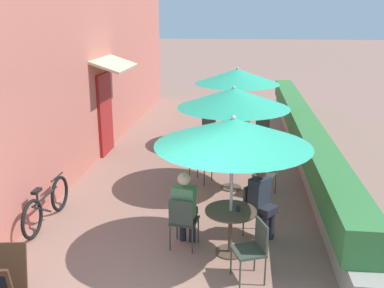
# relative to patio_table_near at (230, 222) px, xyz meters

# --- Properties ---
(cafe_facade_wall) EXTENTS (0.98, 14.13, 4.20)m
(cafe_facade_wall) POSITION_rel_patio_table_near_xyz_m (-3.57, 5.20, 1.57)
(cafe_facade_wall) COLOR #C66B5B
(cafe_facade_wall) RESTS_ON ground_plane
(planter_hedge) EXTENTS (0.60, 13.13, 1.01)m
(planter_hedge) POSITION_rel_patio_table_near_xyz_m (1.73, 5.24, 0.01)
(planter_hedge) COLOR gray
(planter_hedge) RESTS_ON ground_plane
(patio_table_near) EXTENTS (0.78, 0.78, 0.72)m
(patio_table_near) POSITION_rel_patio_table_near_xyz_m (0.00, 0.00, 0.00)
(patio_table_near) COLOR brown
(patio_table_near) RESTS_ON ground_plane
(patio_umbrella_near) EXTENTS (2.27, 2.27, 2.19)m
(patio_umbrella_near) POSITION_rel_patio_table_near_xyz_m (0.00, 0.00, 1.42)
(patio_umbrella_near) COLOR #B7B7BC
(patio_umbrella_near) RESTS_ON ground_plane
(cafe_chair_near_left) EXTENTS (0.56, 0.56, 0.87)m
(cafe_chair_near_left) POSITION_rel_patio_table_near_xyz_m (0.40, 0.62, -0.01)
(cafe_chair_near_left) COLOR #384238
(cafe_chair_near_left) RESTS_ON ground_plane
(seated_patron_near_left) EXTENTS (0.51, 0.50, 1.25)m
(seated_patron_near_left) POSITION_rel_patio_table_near_xyz_m (0.48, 0.55, 0.16)
(seated_patron_near_left) COLOR #23232D
(seated_patron_near_left) RESTS_ON ground_plane
(cafe_chair_near_right) EXTENTS (0.46, 0.46, 0.87)m
(cafe_chair_near_right) POSITION_rel_patio_table_near_xyz_m (-0.73, 0.03, -0.01)
(cafe_chair_near_right) COLOR #384238
(cafe_chair_near_right) RESTS_ON ground_plane
(seated_patron_near_right) EXTENTS (0.38, 0.44, 1.25)m
(seated_patron_near_right) POSITION_rel_patio_table_near_xyz_m (-0.72, 0.14, 0.16)
(seated_patron_near_right) COLOR #23232D
(seated_patron_near_right) RESTS_ON ground_plane
(cafe_chair_near_back) EXTENTS (0.52, 0.52, 0.87)m
(cafe_chair_near_back) POSITION_rel_patio_table_near_xyz_m (0.34, -0.65, -0.01)
(cafe_chair_near_back) COLOR #384238
(cafe_chair_near_back) RESTS_ON ground_plane
(coffee_cup_near) EXTENTS (0.07, 0.07, 0.09)m
(coffee_cup_near) POSITION_rel_patio_table_near_xyz_m (0.11, -0.01, 0.24)
(coffee_cup_near) COLOR #232328
(coffee_cup_near) RESTS_ON patio_table_near
(patio_table_mid) EXTENTS (0.78, 0.78, 0.72)m
(patio_table_mid) POSITION_rel_patio_table_near_xyz_m (-0.06, 2.57, 0.00)
(patio_table_mid) COLOR brown
(patio_table_mid) RESTS_ON ground_plane
(patio_umbrella_mid) EXTENTS (2.27, 2.27, 2.19)m
(patio_umbrella_mid) POSITION_rel_patio_table_near_xyz_m (-0.06, 2.57, 1.42)
(patio_umbrella_mid) COLOR #B7B7BC
(patio_umbrella_mid) RESTS_ON ground_plane
(cafe_chair_mid_left) EXTENTS (0.52, 0.52, 0.87)m
(cafe_chair_mid_left) POSITION_rel_patio_table_near_xyz_m (-0.76, 2.78, -0.01)
(cafe_chair_mid_left) COLOR #384238
(cafe_chair_mid_left) RESTS_ON ground_plane
(cafe_chair_mid_right) EXTENTS (0.52, 0.52, 0.87)m
(cafe_chair_mid_right) POSITION_rel_patio_table_near_xyz_m (0.64, 2.36, -0.01)
(cafe_chair_mid_right) COLOR #384238
(cafe_chair_mid_right) RESTS_ON ground_plane
(coffee_cup_mid) EXTENTS (0.07, 0.07, 0.09)m
(coffee_cup_mid) POSITION_rel_patio_table_near_xyz_m (-0.10, 2.52, 0.24)
(coffee_cup_mid) COLOR teal
(coffee_cup_mid) RESTS_ON patio_table_mid
(patio_table_far) EXTENTS (0.78, 0.78, 0.72)m
(patio_table_far) POSITION_rel_patio_table_near_xyz_m (-0.04, 5.65, 0.00)
(patio_table_far) COLOR brown
(patio_table_far) RESTS_ON ground_plane
(patio_umbrella_far) EXTENTS (2.27, 2.27, 2.19)m
(patio_umbrella_far) POSITION_rel_patio_table_near_xyz_m (-0.04, 5.65, 1.42)
(patio_umbrella_far) COLOR #B7B7BC
(patio_umbrella_far) RESTS_ON ground_plane
(cafe_chair_far_left) EXTENTS (0.42, 0.42, 0.87)m
(cafe_chair_far_left) POSITION_rel_patio_table_near_xyz_m (0.70, 5.68, -0.01)
(cafe_chair_far_left) COLOR #384238
(cafe_chair_far_left) RESTS_ON ground_plane
(cafe_chair_far_right) EXTENTS (0.42, 0.42, 0.87)m
(cafe_chair_far_right) POSITION_rel_patio_table_near_xyz_m (-0.77, 5.62, -0.01)
(cafe_chair_far_right) COLOR #384238
(cafe_chair_far_right) RESTS_ON ground_plane
(coffee_cup_far) EXTENTS (0.07, 0.07, 0.09)m
(coffee_cup_far) POSITION_rel_patio_table_near_xyz_m (-0.07, 5.77, 0.24)
(coffee_cup_far) COLOR #232328
(coffee_cup_far) RESTS_ON patio_table_far
(bicycle_leaning) EXTENTS (0.10, 1.72, 0.76)m
(bicycle_leaning) POSITION_rel_patio_table_near_xyz_m (-3.22, 0.61, -0.18)
(bicycle_leaning) COLOR black
(bicycle_leaning) RESTS_ON ground_plane
(menu_board) EXTENTS (0.60, 0.70, 0.86)m
(menu_board) POSITION_rel_patio_table_near_xyz_m (-2.68, -1.80, -0.10)
(menu_board) COLOR #422819
(menu_board) RESTS_ON ground_plane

